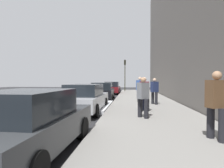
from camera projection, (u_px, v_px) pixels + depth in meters
name	position (u px, v px, depth m)	size (l,w,h in m)	color
ground_plane	(105.00, 100.00, 16.72)	(56.00, 56.00, 0.00)	#28282B
sidewalk	(142.00, 99.00, 16.41)	(28.00, 4.60, 0.15)	gray
building_facade	(175.00, 12.00, 15.98)	(32.00, 0.80, 15.00)	#66605B
lane_stripe_centre	(70.00, 99.00, 17.03)	(28.00, 0.14, 0.01)	gold
snow_bank_curb	(105.00, 106.00, 11.58)	(4.65, 0.56, 0.22)	white
parked_car_charcoal	(29.00, 123.00, 4.29)	(4.28, 2.00, 1.51)	black
parked_car_silver	(86.00, 98.00, 10.20)	(4.78, 1.96, 1.51)	black
parked_car_black	(103.00, 91.00, 16.47)	(4.84, 2.03, 1.51)	black
parked_car_maroon	(112.00, 88.00, 23.29)	(4.11, 1.92, 1.51)	black
pedestrian_burgundy_coat	(144.00, 93.00, 9.53)	(0.55, 0.54, 1.74)	black
pedestrian_blue_coat	(140.00, 89.00, 13.65)	(0.56, 0.57, 1.81)	black
pedestrian_grey_coat	(143.00, 96.00, 7.90)	(0.52, 0.54, 1.70)	black
pedestrian_brown_coat	(217.00, 103.00, 4.97)	(0.58, 0.57, 1.83)	black
pedestrian_navy_coat	(154.00, 90.00, 12.32)	(0.51, 0.54, 1.70)	black
traffic_light_pole	(125.00, 70.00, 26.90)	(0.35, 0.26, 4.45)	#2D2D19
rolling_suitcase	(143.00, 105.00, 9.95)	(0.34, 0.22, 0.93)	#191E38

